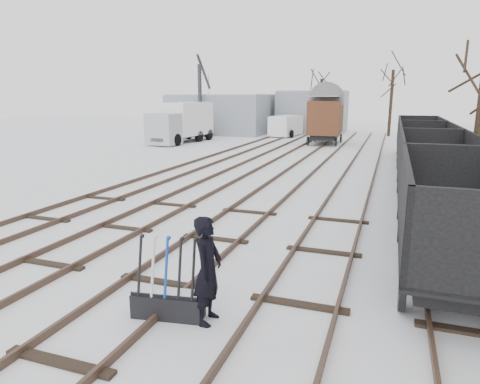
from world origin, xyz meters
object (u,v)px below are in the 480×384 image
Objects in this scene: worker at (208,270)px; crane at (201,115)px; freight_wagon_a at (461,234)px; box_van_wagon at (326,116)px; ground_frame at (168,302)px; lorry at (182,122)px; panel_van at (286,126)px.

worker is 0.25× the size of crane.
box_van_wagon is at bearing 104.73° from freight_wagon_a.
ground_frame is at bearing -144.20° from freight_wagon_a.
box_van_wagon reaches higher than ground_frame.
box_van_wagon is at bearing 20.15° from lorry.
worker is 0.25× the size of lorry.
worker is 0.37× the size of box_van_wagon.
box_van_wagon is 12.14m from lorry.
freight_wagon_a is at bearing -61.68° from panel_van.
freight_wagon_a is at bearing -45.84° from lorry.
crane reaches higher than ground_frame.
panel_van is (-6.45, 35.54, 0.76)m from ground_frame.
freight_wagon_a is 33.88m from panel_van.
worker reaches higher than ground_frame.
freight_wagon_a is at bearing -77.61° from box_van_wagon.
panel_van reaches higher than worker.
worker is at bearing -56.71° from lorry.
crane reaches higher than panel_van.
ground_frame is 35.87m from crane.
lorry is (-11.72, -3.12, -0.54)m from box_van_wagon.
crane is at bearing -152.68° from panel_van.
freight_wagon_a is 29.62m from lorry.
worker is 29.91m from box_van_wagon.
panel_van is at bearing 91.69° from ground_frame.
ground_frame is at bearing -58.07° from lorry.
panel_van is 0.61× the size of crane.
freight_wagon_a is 27.08m from box_van_wagon.
box_van_wagon is (-6.88, 26.16, 1.28)m from freight_wagon_a.
ground_frame is 29.98m from lorry.
crane is at bearing 104.16° from lorry.
crane is at bearing 105.11° from ground_frame.
panel_van is (-7.20, 35.44, 0.08)m from worker.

